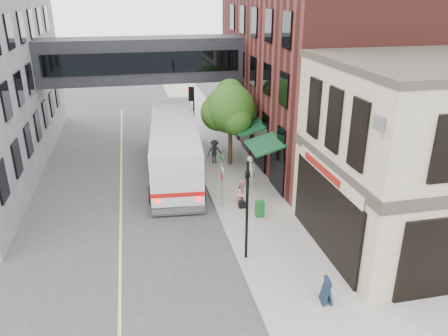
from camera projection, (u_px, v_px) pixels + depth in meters
name	position (u px, v px, depth m)	size (l,w,h in m)	color
ground	(249.00, 289.00, 17.26)	(120.00, 120.00, 0.00)	#38383A
sidewalk_main	(224.00, 160.00, 30.31)	(4.00, 60.00, 0.15)	gray
corner_building	(436.00, 156.00, 19.24)	(10.19, 8.12, 8.45)	tan
brick_building	(334.00, 53.00, 30.17)	(13.76, 18.00, 14.00)	#4E1E18
skyway_bridge	(142.00, 60.00, 30.55)	(14.00, 3.18, 3.00)	black
traffic_signal_near	(246.00, 199.00, 18.03)	(0.44, 0.22, 4.60)	black
traffic_signal_far	(192.00, 105.00, 31.46)	(0.53, 0.28, 4.50)	black
street_sign_pole	(222.00, 176.00, 22.96)	(0.08, 0.75, 3.00)	gray
street_tree	(230.00, 109.00, 28.20)	(3.80, 3.20, 5.60)	#382619
lane_marking	(121.00, 194.00, 25.35)	(0.12, 40.00, 0.01)	#D8CC4C
bus	(175.00, 143.00, 27.92)	(3.94, 12.95, 3.43)	silver
pedestrian_a	(250.00, 172.00, 25.54)	(0.70, 0.46, 1.93)	white
pedestrian_b	(243.00, 194.00, 23.27)	(0.75, 0.58, 1.53)	pink
pedestrian_c	(214.00, 151.00, 29.30)	(1.05, 0.60, 1.63)	black
newspaper_box	(260.00, 209.00, 22.43)	(0.42, 0.37, 0.83)	#14591F
sandwich_board	(327.00, 291.00, 16.16)	(0.36, 0.56, 1.00)	black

